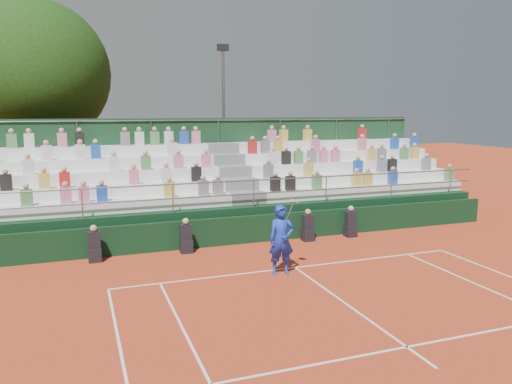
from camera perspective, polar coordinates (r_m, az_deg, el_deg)
name	(u,v)px	position (r m, az deg, el deg)	size (l,w,h in m)	color
ground	(295,268)	(15.44, 4.49, -8.62)	(90.00, 90.00, 0.00)	#BC3F1F
courtside_wall	(259,229)	(18.16, 0.32, -4.20)	(20.00, 0.15, 1.00)	black
line_officials	(242,234)	(17.49, -1.63, -4.81)	(9.65, 0.40, 1.19)	black
grandstand	(232,198)	(21.04, -2.75, -0.71)	(20.00, 5.20, 4.40)	black
tennis_player	(282,240)	(14.59, 2.93, -5.47)	(0.94, 0.60, 2.22)	#1835B8
tree_east	(36,73)	(26.09, -23.81, 12.32)	(6.76, 6.76, 9.84)	#3A2315
floodlight_mast	(224,109)	(27.70, -3.73, 9.43)	(0.60, 0.25, 8.23)	gray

